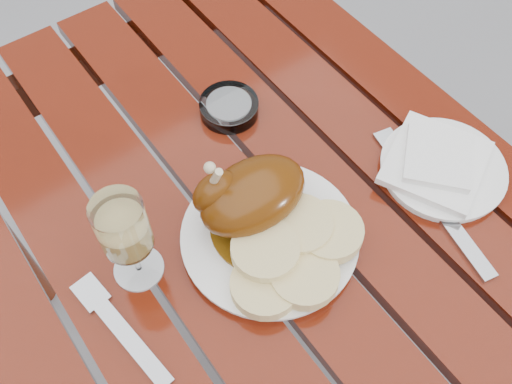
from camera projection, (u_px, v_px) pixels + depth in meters
ground at (267, 382)px, 1.43m from camera, size 60.00×60.00×0.00m
table at (270, 332)px, 1.11m from camera, size 0.80×1.20×0.75m
dinner_plate at (270, 237)px, 0.79m from camera, size 0.26×0.26×0.02m
roast_duck at (249, 196)px, 0.77m from camera, size 0.16×0.16×0.11m
bread_dumplings at (293, 253)px, 0.75m from camera, size 0.21×0.15×0.04m
wine_glass at (128, 241)px, 0.71m from camera, size 0.08×0.08×0.16m
side_plate at (443, 169)px, 0.86m from camera, size 0.23×0.23×0.02m
napkin at (436, 162)px, 0.85m from camera, size 0.19×0.19×0.01m
ashtray at (229, 107)px, 0.92m from camera, size 0.11×0.11×0.02m
fork at (126, 335)px, 0.72m from camera, size 0.04×0.18×0.01m
knife at (440, 210)px, 0.82m from camera, size 0.07×0.24×0.01m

